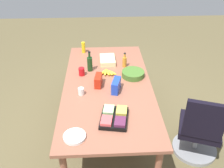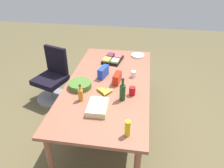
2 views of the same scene
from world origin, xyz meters
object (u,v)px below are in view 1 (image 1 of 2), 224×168
(fruit_platter, at_px, (114,117))
(mustard_bottle, at_px, (83,47))
(banana_bunch, at_px, (108,72))
(dressing_bottle, at_px, (125,61))
(conference_table, at_px, (108,89))
(sheet_cake, at_px, (108,60))
(salad_bowl, at_px, (133,74))
(wine_bottle, at_px, (90,63))
(red_solo_cup, at_px, (82,72))
(paper_plate_stack, at_px, (75,136))
(chip_bag_red, at_px, (98,81))
(chip_bag_blue, at_px, (116,86))
(office_chair, at_px, (199,133))
(paper_cup, at_px, (81,91))

(fruit_platter, distance_m, mustard_bottle, 1.69)
(fruit_platter, xyz_separation_m, banana_bunch, (-0.95, -0.04, -0.01))
(mustard_bottle, height_order, dressing_bottle, dressing_bottle)
(conference_table, height_order, sheet_cake, sheet_cake)
(salad_bowl, relative_size, wine_bottle, 1.03)
(red_solo_cup, height_order, paper_plate_stack, red_solo_cup)
(sheet_cake, xyz_separation_m, salad_bowl, (0.42, 0.33, 0.00))
(paper_plate_stack, relative_size, salad_bowl, 0.73)
(fruit_platter, distance_m, chip_bag_red, 0.69)
(chip_bag_blue, height_order, mustard_bottle, mustard_bottle)
(red_solo_cup, xyz_separation_m, dressing_bottle, (-0.21, 0.60, 0.03))
(dressing_bottle, xyz_separation_m, chip_bag_red, (0.47, -0.38, -0.01))
(conference_table, xyz_separation_m, dressing_bottle, (-0.46, 0.26, 0.15))
(mustard_bottle, distance_m, salad_bowl, 1.04)
(wine_bottle, bearing_deg, chip_bag_red, 16.75)
(banana_bunch, bearing_deg, salad_bowl, 76.54)
(office_chair, distance_m, salad_bowl, 1.11)
(conference_table, xyz_separation_m, red_solo_cup, (-0.25, -0.34, 0.12))
(sheet_cake, height_order, fruit_platter, fruit_platter)
(office_chair, relative_size, banana_bunch, 3.84)
(mustard_bottle, relative_size, chip_bag_red, 0.87)
(mustard_bottle, xyz_separation_m, chip_bag_red, (0.97, 0.23, -0.02))
(mustard_bottle, bearing_deg, dressing_bottle, 50.97)
(red_solo_cup, bearing_deg, wine_bottle, 137.89)
(office_chair, relative_size, dressing_bottle, 4.29)
(dressing_bottle, distance_m, paper_cup, 0.89)
(mustard_bottle, bearing_deg, chip_bag_red, 13.49)
(chip_bag_blue, height_order, paper_cup, chip_bag_blue)
(conference_table, relative_size, mustard_bottle, 13.07)
(dressing_bottle, distance_m, banana_bunch, 0.32)
(conference_table, distance_m, salad_bowl, 0.41)
(salad_bowl, height_order, paper_cup, paper_cup)
(mustard_bottle, distance_m, dressing_bottle, 0.79)
(office_chair, bearing_deg, fruit_platter, -81.78)
(paper_plate_stack, relative_size, paper_cup, 2.44)
(chip_bag_blue, height_order, salad_bowl, chip_bag_blue)
(sheet_cake, xyz_separation_m, paper_plate_stack, (1.53, -0.37, -0.02))
(mustard_bottle, height_order, paper_cup, mustard_bottle)
(sheet_cake, relative_size, salad_bowl, 1.06)
(paper_plate_stack, bearing_deg, wine_bottle, 174.75)
(mustard_bottle, bearing_deg, red_solo_cup, 0.55)
(office_chair, xyz_separation_m, chip_bag_red, (-0.52, -1.20, 0.46))
(paper_plate_stack, bearing_deg, office_chair, 105.31)
(fruit_platter, distance_m, paper_plate_stack, 0.47)
(red_solo_cup, distance_m, paper_cup, 0.46)
(dressing_bottle, bearing_deg, paper_cup, -41.29)
(chip_bag_red, bearing_deg, salad_bowl, 112.72)
(chip_bag_red, bearing_deg, banana_bunch, 155.64)
(mustard_bottle, xyz_separation_m, paper_plate_stack, (1.88, -0.00, -0.07))
(sheet_cake, xyz_separation_m, chip_bag_blue, (0.75, 0.08, 0.04))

